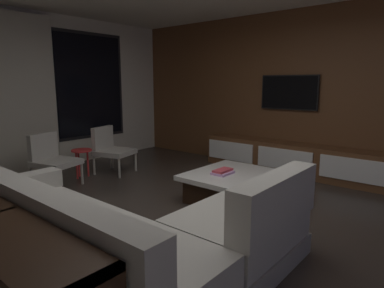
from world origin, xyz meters
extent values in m
plane|color=#332B26|center=(0.00, 0.00, 0.00)|extent=(9.20, 9.20, 0.00)
cube|color=silver|center=(0.00, 3.66, 1.35)|extent=(6.60, 0.12, 2.70)
cube|color=black|center=(1.30, 3.60, 1.45)|extent=(1.52, 0.02, 2.02)
cube|color=black|center=(1.30, 3.58, 1.45)|extent=(1.40, 0.03, 1.90)
cube|color=brown|center=(3.06, 0.00, 1.35)|extent=(0.12, 7.80, 2.70)
cube|color=gray|center=(-1.17, 0.07, 0.09)|extent=(0.90, 2.50, 0.18)
cube|color=#B2ADA3|center=(-1.17, 0.07, 0.30)|extent=(0.86, 2.42, 0.24)
cube|color=#B2ADA3|center=(-1.52, 0.07, 0.62)|extent=(0.20, 2.50, 0.40)
cube|color=#B2ADA3|center=(-1.17, 1.22, 0.51)|extent=(0.90, 0.20, 0.18)
cube|color=gray|center=(-0.19, -0.73, 0.09)|extent=(1.10, 0.90, 0.18)
cube|color=#B2ADA3|center=(-0.19, -0.73, 0.30)|extent=(1.07, 0.86, 0.24)
cube|color=#B2ADA3|center=(-0.19, -1.08, 0.62)|extent=(1.10, 0.20, 0.40)
cube|color=beige|center=(-1.40, 0.62, 0.58)|extent=(0.10, 0.36, 0.36)
cube|color=#B2A893|center=(-1.40, -0.23, 0.58)|extent=(0.10, 0.36, 0.36)
cube|color=black|center=(1.07, 0.05, 0.15)|extent=(1.00, 1.00, 0.30)
cube|color=white|center=(1.07, 0.05, 0.33)|extent=(1.16, 1.16, 0.06)
cube|color=#C08FC5|center=(0.95, 0.20, 0.37)|extent=(0.27, 0.20, 0.03)
cube|color=#C33F4A|center=(0.97, 0.21, 0.40)|extent=(0.28, 0.15, 0.03)
cylinder|color=#B2ADA0|center=(1.22, 2.21, 0.18)|extent=(0.04, 0.04, 0.36)
cylinder|color=#B2ADA0|center=(0.76, 2.07, 0.18)|extent=(0.04, 0.04, 0.36)
cylinder|color=#B2ADA0|center=(1.08, 2.69, 0.18)|extent=(0.04, 0.04, 0.36)
cylinder|color=#B2ADA0|center=(0.62, 2.55, 0.18)|extent=(0.04, 0.04, 0.36)
cube|color=#B2ADA3|center=(0.92, 2.38, 0.36)|extent=(0.68, 0.69, 0.08)
cube|color=#B2ADA3|center=(0.85, 2.61, 0.59)|extent=(0.49, 0.22, 0.38)
cylinder|color=#B2ADA0|center=(0.20, 2.24, 0.18)|extent=(0.04, 0.04, 0.36)
cylinder|color=#B2ADA0|center=(-0.27, 2.11, 0.18)|extent=(0.04, 0.04, 0.36)
cylinder|color=#B2ADA0|center=(0.06, 2.72, 0.18)|extent=(0.04, 0.04, 0.36)
cylinder|color=#B2ADA0|center=(-0.40, 2.59, 0.18)|extent=(0.04, 0.04, 0.36)
cube|color=#B2ADA3|center=(-0.10, 2.42, 0.36)|extent=(0.67, 0.68, 0.08)
cube|color=#B2ADA3|center=(-0.17, 2.65, 0.59)|extent=(0.49, 0.21, 0.38)
cylinder|color=red|center=(0.30, 2.55, 0.23)|extent=(0.03, 0.03, 0.46)
cylinder|color=red|center=(0.50, 2.55, 0.23)|extent=(0.03, 0.03, 0.46)
cylinder|color=red|center=(0.40, 2.65, 0.23)|extent=(0.03, 0.03, 0.46)
cylinder|color=red|center=(0.40, 2.55, 0.45)|extent=(0.32, 0.32, 0.02)
cube|color=brown|center=(2.78, 0.10, 0.26)|extent=(0.44, 3.10, 0.52)
cube|color=white|center=(2.55, -0.94, 0.29)|extent=(0.02, 0.93, 0.33)
cube|color=white|center=(2.55, 0.10, 0.29)|extent=(0.02, 0.93, 0.33)
cube|color=white|center=(2.55, 1.15, 0.29)|extent=(0.02, 0.93, 0.33)
cube|color=black|center=(2.74, -0.75, 0.12)|extent=(0.33, 0.68, 0.19)
cube|color=#6CC97A|center=(2.74, -1.01, 0.11)|extent=(0.03, 0.04, 0.18)
cube|color=#636CB8|center=(2.74, -0.91, 0.10)|extent=(0.03, 0.04, 0.16)
cube|color=#6C78B6|center=(2.74, -0.80, 0.11)|extent=(0.03, 0.04, 0.16)
cube|color=gray|center=(2.74, -0.70, 0.11)|extent=(0.03, 0.04, 0.18)
cube|color=#80D47A|center=(2.74, -0.60, 0.10)|extent=(0.03, 0.04, 0.16)
cube|color=#7CA952|center=(2.74, -0.49, 0.11)|extent=(0.03, 0.04, 0.18)
cube|color=black|center=(2.95, 0.25, 1.35)|extent=(0.04, 1.00, 0.58)
cube|color=black|center=(2.95, 0.25, 1.35)|extent=(0.05, 0.96, 0.54)
camera|label=1|loc=(-2.48, -2.16, 1.51)|focal=31.34mm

